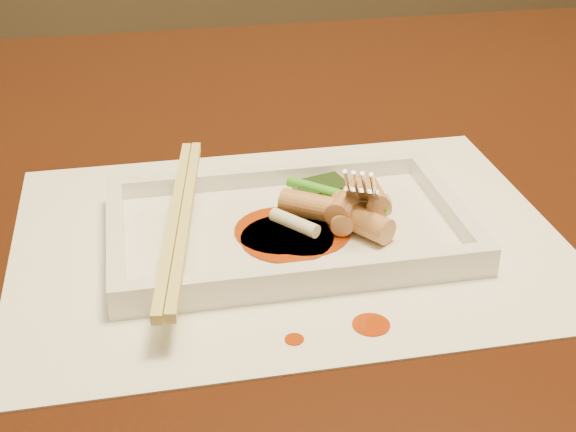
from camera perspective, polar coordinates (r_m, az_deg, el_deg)
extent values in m
cube|color=black|center=(0.71, 5.14, 2.09)|extent=(1.40, 0.90, 0.04)
cube|color=white|center=(0.59, 0.00, -1.58)|extent=(0.40, 0.30, 0.00)
cylinder|color=#A43004|center=(0.51, 5.93, -7.69)|extent=(0.02, 0.02, 0.00)
cylinder|color=#A43004|center=(0.49, 0.45, -8.76)|extent=(0.01, 0.01, 0.00)
cube|color=white|center=(0.59, 0.00, -1.18)|extent=(0.26, 0.16, 0.01)
cube|color=white|center=(0.65, -1.28, 2.91)|extent=(0.26, 0.01, 0.01)
cube|color=white|center=(0.52, 1.59, -4.18)|extent=(0.26, 0.01, 0.01)
cube|color=white|center=(0.58, -12.16, -1.44)|extent=(0.01, 0.14, 0.01)
cube|color=white|center=(0.62, 11.33, 0.86)|extent=(0.01, 0.14, 0.01)
cube|color=black|center=(0.63, 2.43, 1.87)|extent=(0.04, 0.04, 0.01)
cylinder|color=#EAEACC|center=(0.57, 0.47, -0.48)|extent=(0.03, 0.04, 0.01)
cylinder|color=#2F9518|center=(0.61, 3.52, 1.53)|extent=(0.07, 0.06, 0.01)
cube|color=#E1D370|center=(0.57, -8.08, -0.13)|extent=(0.05, 0.24, 0.01)
cube|color=#E1D370|center=(0.57, -7.28, -0.06)|extent=(0.05, 0.24, 0.01)
cylinder|color=#A43004|center=(0.58, -0.46, -1.02)|extent=(0.07, 0.07, 0.00)
cylinder|color=#A43004|center=(0.58, 1.16, -1.17)|extent=(0.07, 0.07, 0.00)
cylinder|color=#A43004|center=(0.58, -0.06, -1.59)|extent=(0.07, 0.07, 0.00)
cylinder|color=tan|center=(0.60, 1.75, 0.70)|extent=(0.05, 0.04, 0.02)
cylinder|color=tan|center=(0.59, 3.83, 0.21)|extent=(0.03, 0.04, 0.02)
cylinder|color=tan|center=(0.60, 5.96, 1.52)|extent=(0.02, 0.04, 0.02)
cylinder|color=tan|center=(0.58, 5.41, -0.44)|extent=(0.04, 0.05, 0.02)
cylinder|color=tan|center=(0.59, 5.04, 0.52)|extent=(0.05, 0.02, 0.02)
cylinder|color=tan|center=(0.59, 4.30, 0.99)|extent=(0.04, 0.05, 0.02)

